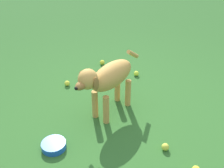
{
  "coord_description": "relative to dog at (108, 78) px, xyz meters",
  "views": [
    {
      "loc": [
        -2.03,
        0.6,
        1.75
      ],
      "look_at": [
        0.17,
        0.03,
        0.33
      ],
      "focal_mm": 42.88,
      "sensor_mm": 36.0,
      "label": 1
    }
  ],
  "objects": [
    {
      "name": "tennis_ball_3",
      "position": [
        -0.64,
        -0.36,
        -0.39
      ],
      "size": [
        0.07,
        0.07,
        0.07
      ],
      "primitive_type": "sphere",
      "color": "#C8D141",
      "rests_on": "ground"
    },
    {
      "name": "dog",
      "position": [
        0.0,
        0.0,
        0.0
      ],
      "size": [
        0.62,
        0.79,
        0.64
      ],
      "rotation": [
        0.0,
        0.0,
        2.22
      ],
      "color": "#C69347",
      "rests_on": "ground"
    },
    {
      "name": "ground",
      "position": [
        -0.14,
        -0.08,
        -0.43
      ],
      "size": [
        14.0,
        14.0,
        0.0
      ],
      "primitive_type": "plane",
      "color": "#2D6026"
    },
    {
      "name": "tennis_ball_1",
      "position": [
        0.65,
        0.36,
        -0.39
      ],
      "size": [
        0.07,
        0.07,
        0.07
      ],
      "primitive_type": "sphere",
      "color": "#CFD33B",
      "rests_on": "ground"
    },
    {
      "name": "water_bowl",
      "position": [
        -0.37,
        0.6,
        -0.4
      ],
      "size": [
        0.22,
        0.22,
        0.06
      ],
      "primitive_type": "cylinder",
      "color": "blue",
      "rests_on": "ground"
    },
    {
      "name": "tennis_ball_0",
      "position": [
        1.08,
        -0.17,
        -0.39
      ],
      "size": [
        0.07,
        0.07,
        0.07
      ],
      "primitive_type": "sphere",
      "color": "yellow",
      "rests_on": "ground"
    },
    {
      "name": "tennis_ball_4",
      "position": [
        0.67,
        -0.53,
        -0.39
      ],
      "size": [
        0.07,
        0.07,
        0.07
      ],
      "primitive_type": "sphere",
      "color": "#C7E239",
      "rests_on": "ground"
    }
  ]
}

